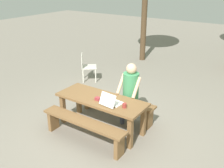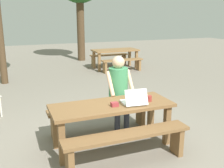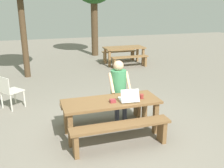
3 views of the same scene
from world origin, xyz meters
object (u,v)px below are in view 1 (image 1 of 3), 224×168
at_px(picnic_table_front, 101,103).
at_px(person_seated, 130,89).
at_px(small_pouch, 98,99).
at_px(coffee_mug, 124,106).
at_px(laptop, 111,102).
at_px(plastic_chair, 87,66).

distance_m(picnic_table_front, person_seated, 0.69).
height_order(picnic_table_front, small_pouch, small_pouch).
xyz_separation_m(small_pouch, coffee_mug, (0.60, 0.02, 0.01)).
relative_size(laptop, coffee_mug, 4.38).
distance_m(laptop, plastic_chair, 3.13).
relative_size(picnic_table_front, small_pouch, 17.55).
bearing_deg(person_seated, laptop, -92.55).
relative_size(small_pouch, coffee_mug, 1.20).
xyz_separation_m(small_pouch, plastic_chair, (-2.00, 2.08, -0.28)).
bearing_deg(small_pouch, coffee_mug, 2.25).
xyz_separation_m(coffee_mug, plastic_chair, (-2.60, 2.06, -0.29)).
bearing_deg(picnic_table_front, small_pouch, -88.21).
bearing_deg(picnic_table_front, plastic_chair, 135.32).
relative_size(small_pouch, plastic_chair, 0.13).
distance_m(picnic_table_front, laptop, 0.38).
relative_size(person_seated, plastic_chair, 1.61).
xyz_separation_m(person_seated, plastic_chair, (-2.35, 1.41, -0.34)).
bearing_deg(small_pouch, picnic_table_front, 91.79).
distance_m(small_pouch, person_seated, 0.76).
height_order(picnic_table_front, person_seated, person_seated).
bearing_deg(picnic_table_front, coffee_mug, -7.87).
distance_m(small_pouch, plastic_chair, 2.90).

